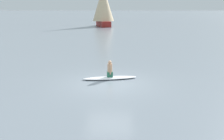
{
  "coord_description": "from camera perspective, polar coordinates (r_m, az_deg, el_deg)",
  "views": [
    {
      "loc": [
        -13.34,
        -0.9,
        4.07
      ],
      "look_at": [
        0.47,
        -0.09,
        0.62
      ],
      "focal_mm": 41.74,
      "sensor_mm": 36.0,
      "label": 1
    }
  ],
  "objects": [
    {
      "name": "ground_plane",
      "position": [
        13.98,
        -0.48,
        -2.91
      ],
      "size": [
        400.0,
        400.0,
        0.0
      ],
      "primitive_type": "plane",
      "color": "gray"
    },
    {
      "name": "surfboard",
      "position": [
        14.74,
        -0.46,
        -1.75
      ],
      "size": [
        1.28,
        3.13,
        0.13
      ],
      "primitive_type": "ellipsoid",
      "rotation": [
        0.0,
        0.0,
        -1.35
      ],
      "color": "white",
      "rests_on": "ground"
    },
    {
      "name": "person_paddler",
      "position": [
        14.61,
        -0.47,
        0.11
      ],
      "size": [
        0.41,
        0.36,
        0.94
      ],
      "rotation": [
        0.0,
        0.0,
        -1.35
      ],
      "color": "#26664C",
      "rests_on": "surfboard"
    },
    {
      "name": "sailboat_far_left",
      "position": [
        52.18,
        -1.94,
        14.02
      ],
      "size": [
        6.18,
        5.21,
        8.68
      ],
      "rotation": [
        0.0,
        0.0,
        -2.83
      ],
      "color": "maroon",
      "rests_on": "ground"
    }
  ]
}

